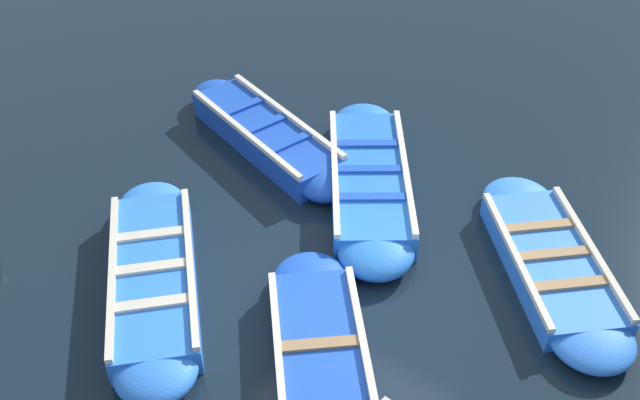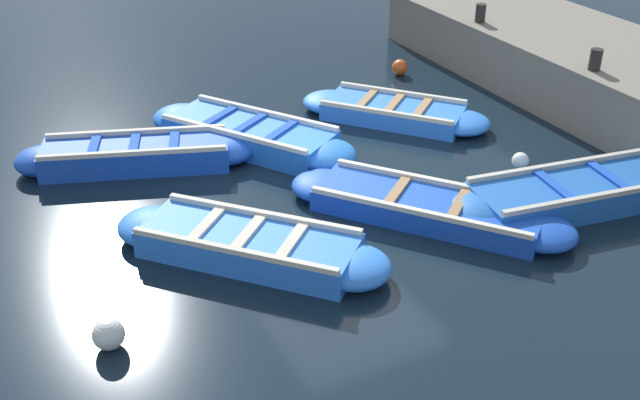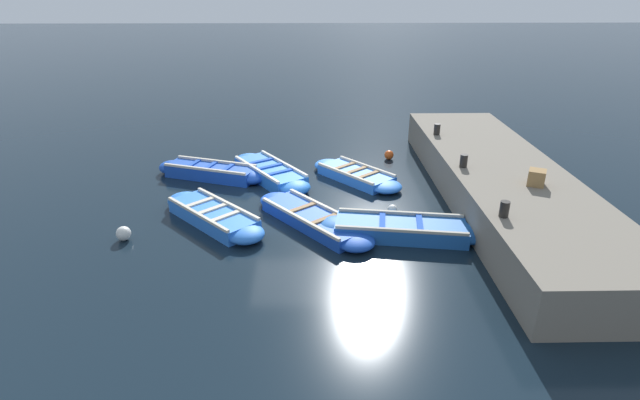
{
  "view_description": "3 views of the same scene",
  "coord_description": "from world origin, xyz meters",
  "px_view_note": "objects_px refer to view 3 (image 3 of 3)",
  "views": [
    {
      "loc": [
        3.01,
        -5.2,
        6.59
      ],
      "look_at": [
        -0.99,
        0.95,
        0.44
      ],
      "focal_mm": 42.0,
      "sensor_mm": 36.0,
      "label": 1
    },
    {
      "loc": [
        -4.73,
        -8.42,
        5.27
      ],
      "look_at": [
        -0.97,
        -0.96,
        0.5
      ],
      "focal_mm": 42.0,
      "sensor_mm": 36.0,
      "label": 2
    },
    {
      "loc": [
        0.46,
        -12.47,
        5.68
      ],
      "look_at": [
        0.7,
        -0.52,
        0.34
      ],
      "focal_mm": 28.0,
      "sensor_mm": 36.0,
      "label": 3
    }
  ],
  "objects_px": {
    "boat_centre": "(211,172)",
    "boat_inner_gap": "(356,175)",
    "boat_outer_left": "(213,216)",
    "buoy_yellow_far": "(389,155)",
    "bollard_north": "(504,209)",
    "buoy_orange_near": "(124,233)",
    "bollard_mid_north": "(464,161)",
    "wooden_crate": "(537,178)",
    "bollard_mid_south": "(437,129)",
    "boat_alongside": "(270,173)",
    "boat_bow_out": "(400,229)",
    "boat_far_corner": "(313,219)",
    "buoy_white_drifting": "(392,209)"
  },
  "relations": [
    {
      "from": "boat_inner_gap",
      "to": "boat_far_corner",
      "type": "bearing_deg",
      "value": -113.92
    },
    {
      "from": "boat_outer_left",
      "to": "wooden_crate",
      "type": "bearing_deg",
      "value": -1.57
    },
    {
      "from": "boat_alongside",
      "to": "buoy_orange_near",
      "type": "relative_size",
      "value": 10.64
    },
    {
      "from": "boat_centre",
      "to": "buoy_white_drifting",
      "type": "relative_size",
      "value": 14.06
    },
    {
      "from": "boat_outer_left",
      "to": "bollard_mid_south",
      "type": "bearing_deg",
      "value": 32.11
    },
    {
      "from": "bollard_mid_north",
      "to": "boat_outer_left",
      "type": "bearing_deg",
      "value": -170.64
    },
    {
      "from": "boat_outer_left",
      "to": "boat_alongside",
      "type": "distance_m",
      "value": 3.22
    },
    {
      "from": "boat_outer_left",
      "to": "boat_inner_gap",
      "type": "bearing_deg",
      "value": 36.41
    },
    {
      "from": "boat_centre",
      "to": "boat_outer_left",
      "type": "bearing_deg",
      "value": -78.98
    },
    {
      "from": "bollard_mid_south",
      "to": "buoy_orange_near",
      "type": "xyz_separation_m",
      "value": [
        -8.51,
        -5.02,
        -1.05
      ]
    },
    {
      "from": "bollard_mid_south",
      "to": "buoy_white_drifting",
      "type": "distance_m",
      "value": 4.34
    },
    {
      "from": "boat_inner_gap",
      "to": "boat_centre",
      "type": "distance_m",
      "value": 4.48
    },
    {
      "from": "buoy_orange_near",
      "to": "buoy_white_drifting",
      "type": "height_order",
      "value": "buoy_orange_near"
    },
    {
      "from": "boat_far_corner",
      "to": "buoy_orange_near",
      "type": "height_order",
      "value": "boat_far_corner"
    },
    {
      "from": "buoy_orange_near",
      "to": "boat_alongside",
      "type": "bearing_deg",
      "value": 50.75
    },
    {
      "from": "boat_far_corner",
      "to": "boat_alongside",
      "type": "height_order",
      "value": "boat_alongside"
    },
    {
      "from": "boat_centre",
      "to": "bollard_mid_north",
      "type": "distance_m",
      "value": 7.51
    },
    {
      "from": "boat_inner_gap",
      "to": "boat_centre",
      "type": "xyz_separation_m",
      "value": [
        -4.47,
        0.24,
        0.05
      ]
    },
    {
      "from": "bollard_mid_north",
      "to": "buoy_orange_near",
      "type": "bearing_deg",
      "value": -166.89
    },
    {
      "from": "boat_far_corner",
      "to": "bollard_north",
      "type": "relative_size",
      "value": 10.47
    },
    {
      "from": "boat_inner_gap",
      "to": "bollard_mid_south",
      "type": "xyz_separation_m",
      "value": [
        2.7,
        1.27,
        1.07
      ]
    },
    {
      "from": "boat_inner_gap",
      "to": "wooden_crate",
      "type": "distance_m",
      "value": 5.24
    },
    {
      "from": "boat_far_corner",
      "to": "boat_centre",
      "type": "height_order",
      "value": "boat_centre"
    },
    {
      "from": "boat_inner_gap",
      "to": "wooden_crate",
      "type": "xyz_separation_m",
      "value": [
        4.11,
        -3.07,
        1.09
      ]
    },
    {
      "from": "boat_alongside",
      "to": "buoy_orange_near",
      "type": "xyz_separation_m",
      "value": [
        -3.17,
        -3.88,
        -0.03
      ]
    },
    {
      "from": "bollard_mid_south",
      "to": "buoy_white_drifting",
      "type": "xyz_separation_m",
      "value": [
        -1.94,
        -3.72,
        -1.09
      ]
    },
    {
      "from": "boat_far_corner",
      "to": "wooden_crate",
      "type": "xyz_separation_m",
      "value": [
        5.45,
        -0.04,
        1.09
      ]
    },
    {
      "from": "buoy_orange_near",
      "to": "boat_outer_left",
      "type": "bearing_deg",
      "value": 24.81
    },
    {
      "from": "bollard_mid_north",
      "to": "buoy_yellow_far",
      "type": "bearing_deg",
      "value": 111.16
    },
    {
      "from": "bollard_north",
      "to": "boat_centre",
      "type": "bearing_deg",
      "value": 144.83
    },
    {
      "from": "boat_centre",
      "to": "buoy_yellow_far",
      "type": "distance_m",
      "value": 5.98
    },
    {
      "from": "bollard_north",
      "to": "buoy_orange_near",
      "type": "relative_size",
      "value": 1.01
    },
    {
      "from": "boat_outer_left",
      "to": "boat_centre",
      "type": "bearing_deg",
      "value": 101.02
    },
    {
      "from": "boat_inner_gap",
      "to": "buoy_yellow_far",
      "type": "height_order",
      "value": "boat_inner_gap"
    },
    {
      "from": "wooden_crate",
      "to": "buoy_orange_near",
      "type": "distance_m",
      "value": 10.0
    },
    {
      "from": "wooden_crate",
      "to": "boat_bow_out",
      "type": "bearing_deg",
      "value": -169.44
    },
    {
      "from": "boat_alongside",
      "to": "bollard_north",
      "type": "relative_size",
      "value": 10.48
    },
    {
      "from": "boat_bow_out",
      "to": "bollard_north",
      "type": "bearing_deg",
      "value": -29.64
    },
    {
      "from": "boat_centre",
      "to": "boat_inner_gap",
      "type": "bearing_deg",
      "value": -3.13
    },
    {
      "from": "boat_far_corner",
      "to": "boat_centre",
      "type": "bearing_deg",
      "value": 133.71
    },
    {
      "from": "boat_far_corner",
      "to": "buoy_orange_near",
      "type": "distance_m",
      "value": 4.53
    },
    {
      "from": "wooden_crate",
      "to": "buoy_orange_near",
      "type": "relative_size",
      "value": 1.13
    },
    {
      "from": "bollard_north",
      "to": "buoy_white_drifting",
      "type": "relative_size",
      "value": 1.35
    },
    {
      "from": "boat_far_corner",
      "to": "buoy_white_drifting",
      "type": "distance_m",
      "value": 2.17
    },
    {
      "from": "boat_bow_out",
      "to": "buoy_white_drifting",
      "type": "distance_m",
      "value": 1.24
    },
    {
      "from": "boat_outer_left",
      "to": "boat_inner_gap",
      "type": "height_order",
      "value": "boat_outer_left"
    },
    {
      "from": "boat_alongside",
      "to": "bollard_mid_north",
      "type": "distance_m",
      "value": 5.76
    },
    {
      "from": "boat_outer_left",
      "to": "buoy_yellow_far",
      "type": "relative_size",
      "value": 10.41
    },
    {
      "from": "boat_bow_out",
      "to": "buoy_orange_near",
      "type": "relative_size",
      "value": 12.09
    },
    {
      "from": "boat_outer_left",
      "to": "boat_far_corner",
      "type": "bearing_deg",
      "value": -3.96
    }
  ]
}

